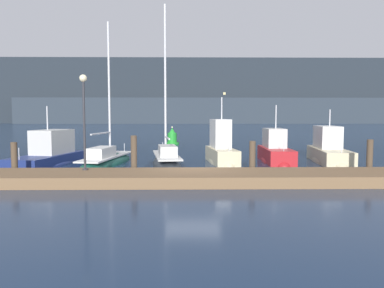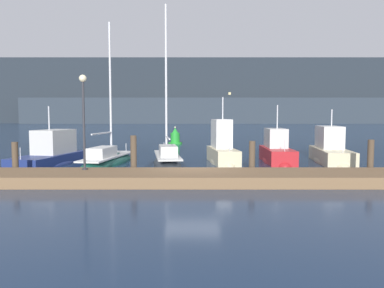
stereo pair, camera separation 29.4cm
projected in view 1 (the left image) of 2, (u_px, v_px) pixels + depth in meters
ground_plane at (193, 176)px, 17.29m from camera, size 400.00×400.00×0.00m
dock at (194, 177)px, 15.52m from camera, size 22.30×2.80×0.45m
mooring_pile_0 at (14, 160)px, 16.99m from camera, size 0.28×0.28×1.58m
mooring_pile_1 at (134, 156)px, 17.07m from camera, size 0.28×0.28×1.88m
mooring_pile_2 at (252, 159)px, 17.16m from camera, size 0.28×0.28×1.63m
mooring_pile_3 at (370, 158)px, 17.25m from camera, size 0.28×0.28×1.69m
motorboat_berth_1 at (49, 158)px, 21.17m from camera, size 3.20×6.24×3.80m
sailboat_berth_2 at (106, 162)px, 21.28m from camera, size 2.61×7.06×8.69m
sailboat_berth_3 at (167, 163)px, 20.77m from camera, size 2.29×6.30×9.50m
motorboat_berth_4 at (221, 154)px, 22.03m from camera, size 1.89×4.64×4.45m
motorboat_berth_5 at (275, 156)px, 22.48m from camera, size 1.74×4.99×4.02m
motorboat_berth_6 at (329, 156)px, 22.25m from camera, size 2.41×5.99×3.84m
channel_buoy at (172, 138)px, 36.32m from camera, size 1.33×1.33×1.71m
dock_lamppost at (84, 107)px, 15.90m from camera, size 0.32×0.32×4.08m
hillside_backdrop at (193, 94)px, 131.80m from camera, size 240.00×23.00×21.92m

